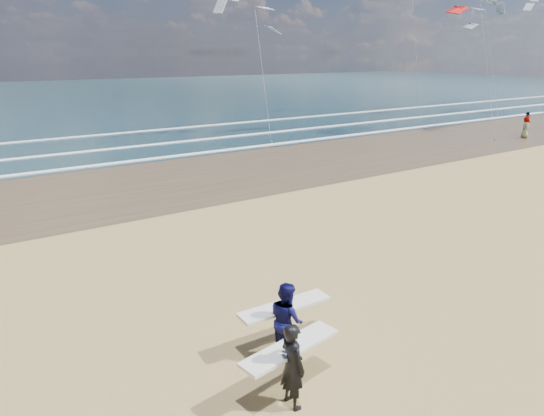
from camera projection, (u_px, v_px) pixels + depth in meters
wet_sand_strip at (384, 146)px, 34.48m from camera, size 220.00×12.00×0.01m
ocean at (137, 94)px, 77.42m from camera, size 220.00×100.00×0.02m
foam_breakers at (300, 128)px, 42.50m from camera, size 220.00×11.70×0.05m
surfer_near at (292, 363)px, 8.98m from camera, size 2.25×1.09×1.72m
surfer_far at (286, 318)px, 10.49m from camera, size 2.21×1.10×1.73m
beachgoer_0 at (526, 127)px, 37.60m from camera, size 0.95×0.95×1.67m
beachgoer_1 at (527, 123)px, 39.79m from camera, size 1.08×0.62×1.74m
kite_0 at (484, 35)px, 36.87m from camera, size 6.52×4.82×13.45m
kite_1 at (260, 53)px, 36.36m from camera, size 5.80×4.74×11.55m
kite_2 at (490, 45)px, 49.62m from camera, size 6.10×4.77×12.68m
kite_5 at (415, 34)px, 51.53m from camera, size 4.49×4.59×16.16m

